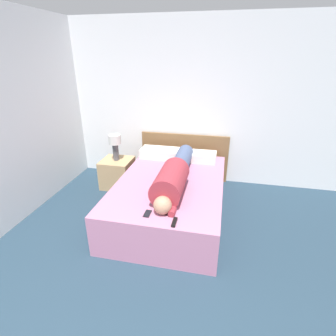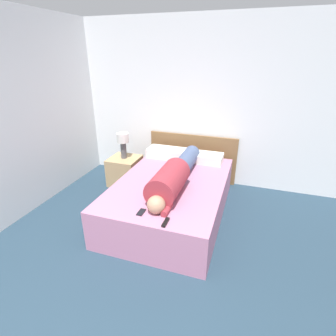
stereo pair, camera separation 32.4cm
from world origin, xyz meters
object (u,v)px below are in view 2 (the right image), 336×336
object	(u,v)px
person_lying	(174,175)
tv_remote	(166,222)
pillow_near_headboard	(167,153)
pillow_second	(204,158)
bed	(172,197)
nightstand	(125,171)
cell_phone	(141,212)
table_lamp	(123,142)

from	to	relation	value
person_lying	tv_remote	distance (m)	0.82
pillow_near_headboard	pillow_second	size ratio (longest dim) A/B	1.05
bed	pillow_near_headboard	world-z (taller)	pillow_near_headboard
person_lying	tv_remote	size ratio (longest dim) A/B	11.26
nightstand	person_lying	xyz separation A→B (m)	(1.11, -0.76, 0.42)
person_lying	pillow_second	world-z (taller)	person_lying
pillow_second	pillow_near_headboard	bearing A→B (deg)	180.00
tv_remote	cell_phone	size ratio (longest dim) A/B	1.15
cell_phone	person_lying	bearing A→B (deg)	77.54
bed	pillow_near_headboard	size ratio (longest dim) A/B	3.44
pillow_near_headboard	bed	bearing A→B (deg)	-66.65
person_lying	bed	bearing A→B (deg)	120.51
nightstand	cell_phone	size ratio (longest dim) A/B	3.70
pillow_near_headboard	cell_phone	distance (m)	1.64
tv_remote	cell_phone	distance (m)	0.32
table_lamp	tv_remote	size ratio (longest dim) A/B	2.81
bed	tv_remote	distance (m)	0.99
tv_remote	cell_phone	world-z (taller)	tv_remote
table_lamp	person_lying	world-z (taller)	table_lamp
pillow_second	cell_phone	size ratio (longest dim) A/B	4.39
person_lying	pillow_second	distance (m)	0.95
bed	tv_remote	world-z (taller)	tv_remote
tv_remote	person_lying	bearing A→B (deg)	101.12
bed	table_lamp	xyz separation A→B (m)	(-1.03, 0.63, 0.50)
table_lamp	cell_phone	world-z (taller)	table_lamp
nightstand	cell_phone	world-z (taller)	cell_phone
pillow_near_headboard	pillow_second	bearing A→B (deg)	0.00
table_lamp	cell_phone	size ratio (longest dim) A/B	3.24
pillow_near_headboard	cell_phone	size ratio (longest dim) A/B	4.62
bed	nightstand	bearing A→B (deg)	148.76
person_lying	pillow_near_headboard	distance (m)	1.02
table_lamp	cell_phone	distance (m)	1.75
table_lamp	cell_phone	bearing A→B (deg)	-56.61
bed	cell_phone	distance (m)	0.87
nightstand	cell_phone	bearing A→B (deg)	-56.61
tv_remote	cell_phone	xyz separation A→B (m)	(-0.31, 0.10, -0.01)
pillow_near_headboard	cell_phone	world-z (taller)	pillow_near_headboard
pillow_second	table_lamp	bearing A→B (deg)	-172.51
cell_phone	bed	bearing A→B (deg)	84.84
bed	pillow_second	bearing A→B (deg)	71.33
nightstand	tv_remote	bearing A→B (deg)	-50.76
pillow_near_headboard	tv_remote	world-z (taller)	pillow_near_headboard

